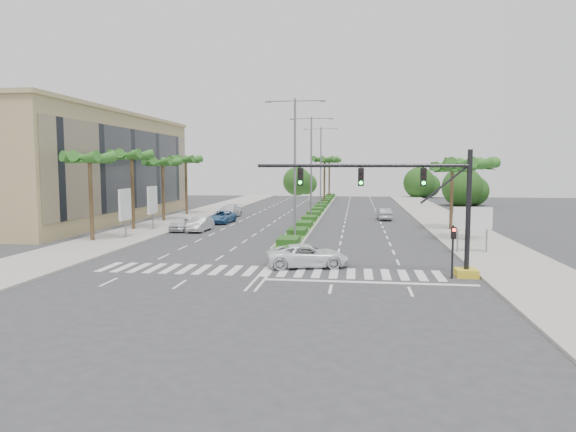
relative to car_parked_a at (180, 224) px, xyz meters
name	(u,v)px	position (x,y,z in m)	size (l,w,h in m)	color
ground	(267,271)	(11.80, -18.10, -0.68)	(160.00, 160.00, 0.00)	#333335
footpath_right	(462,232)	(27.00, 1.90, -0.60)	(6.00, 120.00, 0.15)	gray
footpath_left	(154,227)	(-3.40, 1.90, -0.60)	(6.00, 120.00, 0.15)	gray
median	(320,209)	(11.80, 26.90, -0.58)	(2.20, 75.00, 0.20)	gray
median_grass	(320,208)	(11.80, 26.90, -0.46)	(1.80, 75.00, 0.04)	#285D20
building	(84,169)	(-14.20, 7.90, 5.32)	(12.00, 36.00, 12.00)	tan
signal_gantry	(427,216)	(21.07, -18.10, 2.78)	(12.60, 1.20, 7.20)	gold
pedestrian_signal	(453,243)	(22.40, -18.77, 1.37)	(0.28, 0.36, 3.00)	black
direction_sign	(473,220)	(25.30, -10.10, 1.78)	(2.70, 0.11, 3.40)	slate
billboard_near	(125,205)	(-2.70, -6.10, 2.29)	(0.18, 2.10, 4.35)	slate
billboard_far	(152,201)	(-2.70, -0.10, 2.29)	(0.18, 2.10, 4.35)	slate
palm_left_near	(90,161)	(-4.70, -8.10, 6.01)	(4.57, 4.68, 7.55)	brown
palm_left_mid	(132,158)	(-4.70, -0.10, 6.40)	(4.57, 4.68, 7.95)	brown
palm_left_far	(163,165)	(-4.70, 7.90, 5.82)	(4.57, 4.68, 7.35)	brown
palm_left_end	(186,162)	(-4.70, 15.90, 6.21)	(4.57, 4.68, 7.75)	brown
palm_right_near	(471,167)	(26.30, -4.10, 5.53)	(4.57, 4.68, 7.05)	brown
palm_right_far	(452,170)	(26.30, 3.90, 5.24)	(4.57, 4.68, 6.75)	brown
palm_median_a	(325,161)	(11.80, 36.90, 6.50)	(4.57, 4.68, 8.05)	brown
palm_median_b	(329,162)	(11.80, 51.90, 6.50)	(4.57, 4.68, 8.05)	brown
streetlight_near	(295,160)	(11.80, -4.10, 6.13)	(5.10, 0.25, 12.00)	slate
streetlight_mid	(311,162)	(11.80, 11.90, 6.13)	(5.10, 0.25, 12.00)	slate
streetlight_far	(321,163)	(11.80, 27.90, 6.13)	(5.10, 0.25, 12.00)	slate
car_parked_a	(180,224)	(0.00, 0.00, 0.00)	(1.60, 3.97, 1.35)	silver
car_parked_b	(200,224)	(2.03, 0.06, 0.03)	(1.49, 4.29, 1.41)	silver
car_parked_c	(221,217)	(2.19, 7.40, 0.00)	(2.26, 4.89, 1.36)	#2F5F90
car_parked_d	(229,211)	(1.41, 13.89, 0.10)	(2.17, 5.33, 1.55)	silver
car_crossing	(307,256)	(14.07, -16.38, 0.04)	(2.37, 5.13, 1.43)	white
car_right	(384,214)	(20.34, 13.36, 0.02)	(1.47, 4.20, 1.38)	#9E9FA3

